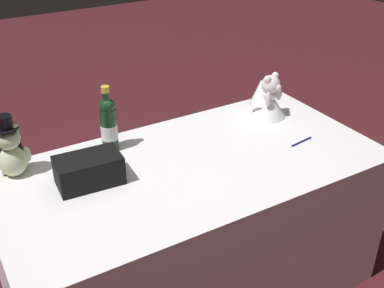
{
  "coord_description": "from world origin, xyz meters",
  "views": [
    {
      "loc": [
        0.92,
        1.57,
        1.91
      ],
      "look_at": [
        0.0,
        0.0,
        0.87
      ],
      "focal_mm": 44.77,
      "sensor_mm": 36.0,
      "label": 1
    }
  ],
  "objects_px": {
    "teddy_bear_bride": "(267,98)",
    "signing_pen": "(301,142)",
    "gift_case_black": "(89,170)",
    "teddy_bear_groom": "(11,152)",
    "champagne_bottle": "(109,124)"
  },
  "relations": [
    {
      "from": "signing_pen",
      "to": "gift_case_black",
      "type": "relative_size",
      "value": 0.52
    },
    {
      "from": "teddy_bear_groom",
      "to": "champagne_bottle",
      "type": "height_order",
      "value": "champagne_bottle"
    },
    {
      "from": "teddy_bear_bride",
      "to": "champagne_bottle",
      "type": "distance_m",
      "value": 0.86
    },
    {
      "from": "teddy_bear_bride",
      "to": "gift_case_black",
      "type": "bearing_deg",
      "value": 7.38
    },
    {
      "from": "signing_pen",
      "to": "gift_case_black",
      "type": "distance_m",
      "value": 1.01
    },
    {
      "from": "teddy_bear_groom",
      "to": "champagne_bottle",
      "type": "distance_m",
      "value": 0.44
    },
    {
      "from": "teddy_bear_bride",
      "to": "gift_case_black",
      "type": "xyz_separation_m",
      "value": [
        1.04,
        0.13,
        -0.04
      ]
    },
    {
      "from": "teddy_bear_bride",
      "to": "signing_pen",
      "type": "height_order",
      "value": "teddy_bear_bride"
    },
    {
      "from": "champagne_bottle",
      "to": "signing_pen",
      "type": "relative_size",
      "value": 2.19
    },
    {
      "from": "teddy_bear_bride",
      "to": "signing_pen",
      "type": "bearing_deg",
      "value": 82.7
    },
    {
      "from": "teddy_bear_bride",
      "to": "signing_pen",
      "type": "relative_size",
      "value": 1.66
    },
    {
      "from": "signing_pen",
      "to": "teddy_bear_bride",
      "type": "bearing_deg",
      "value": -97.3
    },
    {
      "from": "teddy_bear_groom",
      "to": "teddy_bear_bride",
      "type": "height_order",
      "value": "teddy_bear_groom"
    },
    {
      "from": "teddy_bear_groom",
      "to": "teddy_bear_bride",
      "type": "distance_m",
      "value": 1.3
    },
    {
      "from": "teddy_bear_groom",
      "to": "teddy_bear_bride",
      "type": "bearing_deg",
      "value": 175.74
    }
  ]
}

